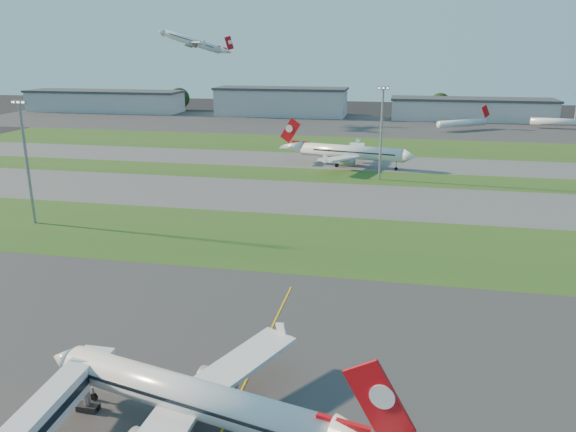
% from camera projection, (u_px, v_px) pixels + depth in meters
% --- Properties ---
extents(ground, '(700.00, 700.00, 0.00)m').
position_uv_depth(ground, '(192.00, 396.00, 60.19)').
color(ground, black).
rests_on(ground, ground).
extents(apron_near, '(300.00, 70.00, 0.01)m').
position_uv_depth(apron_near, '(191.00, 396.00, 60.19)').
color(apron_near, '#333335').
rests_on(apron_near, ground).
extents(grass_strip_a, '(300.00, 34.00, 0.01)m').
position_uv_depth(grass_strip_a, '(288.00, 240.00, 109.00)').
color(grass_strip_a, '#28521B').
rests_on(grass_strip_a, ground).
extents(taxiway_a, '(300.00, 32.00, 0.01)m').
position_uv_depth(taxiway_a, '(314.00, 197.00, 139.97)').
color(taxiway_a, '#515154').
rests_on(taxiway_a, ground).
extents(grass_strip_b, '(300.00, 18.00, 0.01)m').
position_uv_depth(grass_strip_b, '(327.00, 176.00, 163.44)').
color(grass_strip_b, '#28521B').
rests_on(grass_strip_b, ground).
extents(taxiway_b, '(300.00, 26.00, 0.01)m').
position_uv_depth(taxiway_b, '(336.00, 162.00, 184.09)').
color(taxiway_b, '#515154').
rests_on(taxiway_b, ground).
extents(grass_strip_c, '(300.00, 40.00, 0.01)m').
position_uv_depth(grass_strip_c, '(346.00, 145.00, 215.06)').
color(grass_strip_c, '#28521B').
rests_on(grass_strip_c, ground).
extents(apron_far, '(400.00, 80.00, 0.01)m').
position_uv_depth(apron_far, '(359.00, 125.00, 271.38)').
color(apron_far, '#333335').
rests_on(apron_far, ground).
extents(yellow_line, '(0.25, 60.00, 0.02)m').
position_uv_depth(yellow_line, '(236.00, 401.00, 59.24)').
color(yellow_line, gold).
rests_on(yellow_line, ground).
extents(airliner_parked, '(35.13, 29.46, 11.13)m').
position_uv_depth(airliner_parked, '(194.00, 399.00, 53.16)').
color(airliner_parked, silver).
rests_on(airliner_parked, ground).
extents(airliner_taxiing, '(40.35, 33.89, 12.72)m').
position_uv_depth(airliner_taxiing, '(350.00, 152.00, 175.13)').
color(airliner_taxiing, silver).
rests_on(airliner_taxiing, ground).
extents(airliner_departing, '(30.02, 25.90, 10.64)m').
position_uv_depth(airliner_departing, '(193.00, 42.00, 267.90)').
color(airliner_departing, silver).
extents(mini_jet_near, '(24.36, 17.93, 9.48)m').
position_uv_depth(mini_jet_near, '(462.00, 123.00, 252.76)').
color(mini_jet_near, silver).
rests_on(mini_jet_near, ground).
extents(mini_jet_far, '(28.64, 5.20, 9.48)m').
position_uv_depth(mini_jet_far, '(561.00, 122.00, 257.15)').
color(mini_jet_far, silver).
rests_on(mini_jet_far, ground).
extents(light_mast_west, '(3.20, 0.70, 25.80)m').
position_uv_depth(light_mast_west, '(26.00, 154.00, 115.21)').
color(light_mast_west, gray).
rests_on(light_mast_west, ground).
extents(light_mast_centre, '(3.20, 0.70, 25.80)m').
position_uv_depth(light_mast_centre, '(382.00, 127.00, 154.44)').
color(light_mast_centre, gray).
rests_on(light_mast_centre, ground).
extents(hangar_far_west, '(91.80, 23.00, 12.20)m').
position_uv_depth(hangar_far_west, '(105.00, 101.00, 326.33)').
color(hangar_far_west, '#A0A3A8').
rests_on(hangar_far_west, ground).
extents(hangar_west, '(71.40, 23.00, 15.20)m').
position_uv_depth(hangar_west, '(281.00, 102.00, 305.90)').
color(hangar_west, '#A0A3A8').
rests_on(hangar_west, ground).
extents(hangar_east, '(81.60, 23.00, 11.20)m').
position_uv_depth(hangar_east, '(472.00, 109.00, 287.44)').
color(hangar_east, '#A0A3A8').
rests_on(hangar_east, ground).
extents(tree_far_west, '(11.00, 11.00, 12.00)m').
position_uv_depth(tree_far_west, '(56.00, 97.00, 346.04)').
color(tree_far_west, black).
rests_on(tree_far_west, ground).
extents(tree_west, '(12.10, 12.10, 13.20)m').
position_uv_depth(tree_west, '(179.00, 98.00, 332.50)').
color(tree_west, black).
rests_on(tree_west, ground).
extents(tree_mid_west, '(9.90, 9.90, 10.80)m').
position_uv_depth(tree_mid_west, '(329.00, 104.00, 311.99)').
color(tree_mid_west, black).
rests_on(tree_mid_west, ground).
extents(tree_mid_east, '(11.55, 11.55, 12.60)m').
position_uv_depth(tree_mid_east, '(440.00, 104.00, 303.10)').
color(tree_mid_east, black).
rests_on(tree_mid_east, ground).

